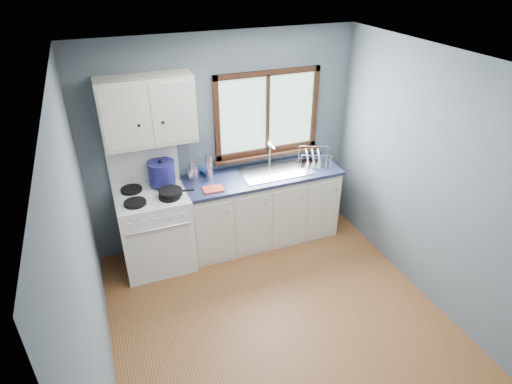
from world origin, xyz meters
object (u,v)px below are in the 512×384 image
object	(u,v)px
stockpot	(162,172)
dish_rack	(314,160)
sink	(276,176)
thermos	(209,167)
gas_range	(155,227)
utensil_crock	(194,173)
skillet	(171,192)
base_cabinets	(262,210)

from	to	relation	value
stockpot	dish_rack	world-z (taller)	stockpot
sink	thermos	size ratio (longest dim) A/B	2.72
gas_range	utensil_crock	bearing A→B (deg)	17.99
gas_range	skillet	size ratio (longest dim) A/B	3.45
sink	skillet	distance (m)	1.30
sink	utensil_crock	bearing A→B (deg)	170.92
stockpot	thermos	distance (m)	0.53
thermos	skillet	bearing A→B (deg)	-153.25
skillet	dish_rack	bearing A→B (deg)	14.64
base_cabinets	utensil_crock	xyz separation A→B (m)	(-0.78, 0.15, 0.60)
gas_range	stockpot	distance (m)	0.64
utensil_crock	stockpot	bearing A→B (deg)	-175.31
sink	thermos	distance (m)	0.83
sink	stockpot	distance (m)	1.35
gas_range	dish_rack	distance (m)	2.05
sink	skillet	bearing A→B (deg)	-172.99
stockpot	utensil_crock	bearing A→B (deg)	4.69
base_cabinets	thermos	distance (m)	0.91
base_cabinets	dish_rack	bearing A→B (deg)	1.17
sink	stockpot	size ratio (longest dim) A/B	2.40
gas_range	thermos	size ratio (longest dim) A/B	4.41
base_cabinets	utensil_crock	bearing A→B (deg)	168.90
base_cabinets	stockpot	world-z (taller)	stockpot
skillet	thermos	world-z (taller)	thermos
gas_range	utensil_crock	size ratio (longest dim) A/B	3.27
sink	utensil_crock	world-z (taller)	utensil_crock
gas_range	base_cabinets	xyz separation A→B (m)	(1.31, 0.02, -0.08)
gas_range	dish_rack	xyz separation A→B (m)	(2.00, 0.03, 0.48)
base_cabinets	dish_rack	xyz separation A→B (m)	(0.69, 0.01, 0.56)
gas_range	skillet	world-z (taller)	gas_range
thermos	stockpot	bearing A→B (deg)	176.38
skillet	stockpot	world-z (taller)	stockpot
sink	stockpot	xyz separation A→B (m)	(-1.32, 0.12, 0.23)
sink	utensil_crock	distance (m)	0.98
utensil_crock	thermos	world-z (taller)	utensil_crock
gas_range	base_cabinets	distance (m)	1.31
base_cabinets	thermos	bearing A→B (deg)	171.71
stockpot	thermos	size ratio (longest dim) A/B	1.13
gas_range	thermos	distance (m)	0.91
base_cabinets	skillet	world-z (taller)	skillet
skillet	sink	bearing A→B (deg)	16.16
base_cabinets	thermos	xyz separation A→B (m)	(-0.61, 0.09, 0.66)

